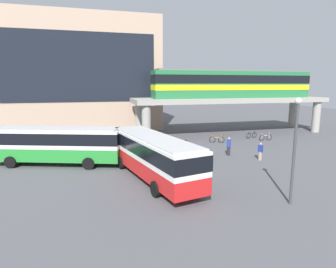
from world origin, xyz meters
The scene contains 13 objects.
ground_plane centered at (0.00, 10.00, 0.00)m, with size 120.00×120.00×0.00m, color #515156.
station_building centered at (-8.95, 25.02, 8.31)m, with size 27.02×10.89×16.61m.
elevated_platform centered at (13.14, 15.03, 4.28)m, with size 27.34×6.64×4.99m.
train centered at (13.46, 15.03, 6.96)m, with size 22.78×2.96×3.84m.
bus_main centered at (-1.54, -1.53, 1.99)m, with size 4.88×11.33×3.22m.
bus_secondary centered at (-8.64, 4.30, 1.99)m, with size 11.27×5.94×3.22m.
bicycle_red centered at (3.79, 8.26, 0.36)m, with size 1.73×0.56×1.04m.
bicycle_orange centered at (8.55, 9.23, 0.36)m, with size 1.66×0.79×1.04m.
bicycle_black centered at (14.09, 10.70, 0.36)m, with size 1.75×0.51×1.04m.
bicycle_silver centered at (14.90, 8.83, 0.36)m, with size 1.79×0.13×1.04m.
pedestrian_at_kerb centered at (7.06, 3.33, 0.85)m, with size 0.47×0.41×1.79m.
pedestrian_near_building centered at (9.06, 1.03, 0.75)m, with size 0.42×0.48×1.60m.
lamp_post centered at (5.27, -7.89, 3.64)m, with size 0.36×0.36×6.16m.
Camera 1 is at (-5.63, -20.92, 6.89)m, focal length 30.07 mm.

